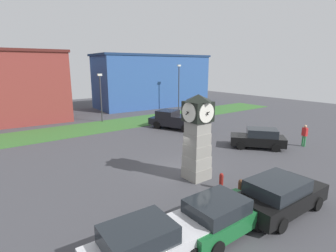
% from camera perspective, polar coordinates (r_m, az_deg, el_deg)
% --- Properties ---
extents(ground_plane, '(79.76, 79.76, 0.00)m').
position_cam_1_polar(ground_plane, '(16.53, 3.17, -9.76)').
color(ground_plane, '#424247').
extents(clock_tower, '(1.74, 1.70, 4.88)m').
position_cam_1_polar(clock_tower, '(14.81, 6.39, -2.17)').
color(clock_tower, gray).
rests_on(clock_tower, ground_plane).
extents(bollard_near_tower, '(0.22, 0.22, 0.89)m').
position_cam_1_polar(bollard_near_tower, '(14.40, 11.51, -11.63)').
color(bollard_near_tower, maroon).
rests_on(bollard_near_tower, ground_plane).
extents(bollard_mid_row, '(0.24, 0.24, 1.03)m').
position_cam_1_polar(bollard_mid_row, '(13.57, 15.46, -13.11)').
color(bollard_mid_row, brown).
rests_on(bollard_mid_row, ground_plane).
extents(car_navy_sedan, '(4.08, 2.01, 1.57)m').
position_cam_1_polar(car_navy_sedan, '(9.22, -5.16, -24.44)').
color(car_navy_sedan, silver).
rests_on(car_navy_sedan, ground_plane).
extents(car_near_tower, '(3.93, 1.97, 1.48)m').
position_cam_1_polar(car_near_tower, '(10.87, 11.30, -18.48)').
color(car_near_tower, '#19602D').
rests_on(car_near_tower, ground_plane).
extents(car_by_building, '(4.63, 2.21, 1.58)m').
position_cam_1_polar(car_by_building, '(12.99, 23.14, -13.58)').
color(car_by_building, black).
rests_on(car_by_building, ground_plane).
extents(car_end_of_row, '(4.00, 4.27, 1.57)m').
position_cam_1_polar(car_end_of_row, '(21.98, 19.13, -2.50)').
color(car_end_of_row, black).
rests_on(car_end_of_row, ground_plane).
extents(pickup_truck, '(4.09, 5.79, 1.85)m').
position_cam_1_polar(pickup_truck, '(27.08, 1.60, 1.36)').
color(pickup_truck, black).
rests_on(pickup_truck, ground_plane).
extents(pedestrian_near_bench, '(0.33, 0.45, 1.78)m').
position_cam_1_polar(pedestrian_near_bench, '(23.77, 27.58, -1.56)').
color(pedestrian_near_bench, '#338C4C').
rests_on(pedestrian_near_bench, ground_plane).
extents(street_lamp_near_road, '(0.50, 0.24, 5.52)m').
position_cam_1_polar(street_lamp_near_road, '(31.03, -14.43, 6.76)').
color(street_lamp_near_road, '#333338').
rests_on(street_lamp_near_road, ground_plane).
extents(street_lamp_far_side, '(0.50, 0.24, 6.54)m').
position_cam_1_polar(street_lamp_far_side, '(38.01, 2.38, 9.02)').
color(street_lamp_far_side, '#333338').
rests_on(street_lamp_far_side, ground_plane).
extents(warehouse_blue_far, '(11.56, 10.40, 8.12)m').
position_cam_1_polar(warehouse_blue_far, '(35.95, -30.31, 7.54)').
color(warehouse_blue_far, maroon).
rests_on(warehouse_blue_far, ground_plane).
extents(storefront_low_left, '(18.63, 8.15, 8.08)m').
position_cam_1_polar(storefront_low_left, '(42.85, -3.43, 9.83)').
color(storefront_low_left, '#2D5193').
rests_on(storefront_low_left, ground_plane).
extents(grass_verge_far, '(47.85, 5.44, 0.04)m').
position_cam_1_polar(grass_verge_far, '(30.25, -9.26, 0.66)').
color(grass_verge_far, '#386B2D').
rests_on(grass_verge_far, ground_plane).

